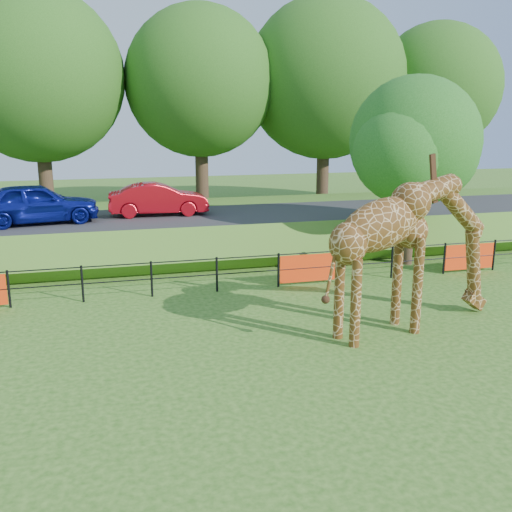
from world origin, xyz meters
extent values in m
plane|color=#2A5816|center=(0.00, 0.00, 0.00)|extent=(90.00, 90.00, 0.00)
cube|color=#2A5816|center=(0.00, 15.50, 0.65)|extent=(40.00, 9.00, 1.30)
cube|color=#2B2B2D|center=(0.00, 14.00, 1.36)|extent=(40.00, 5.00, 0.12)
imported|color=#111B91|center=(-5.69, 13.72, 2.18)|extent=(4.73, 2.52, 1.53)
imported|color=#B80D18|center=(-1.09, 14.51, 2.07)|extent=(4.00, 1.51, 1.31)
imported|color=black|center=(4.44, 8.77, 0.71)|extent=(0.57, 0.43, 1.42)
cylinder|color=#342317|center=(7.50, 9.60, 1.60)|extent=(0.36, 0.36, 3.20)
sphere|color=#1C5818|center=(7.50, 9.60, 4.46)|extent=(4.60, 4.60, 4.60)
sphere|color=#1C5818|center=(8.65, 10.29, 4.00)|extent=(3.45, 3.45, 3.45)
sphere|color=#1C5818|center=(6.58, 8.91, 4.12)|extent=(3.22, 3.22, 3.22)
cylinder|color=#342317|center=(-6.00, 22.00, 2.50)|extent=(0.70, 0.70, 5.00)
sphere|color=#204D14|center=(-6.00, 22.00, 7.31)|extent=(8.40, 8.40, 8.40)
cylinder|color=#342317|center=(2.00, 22.00, 2.50)|extent=(0.70, 0.70, 5.00)
sphere|color=#204D14|center=(2.00, 22.00, 7.14)|extent=(7.80, 7.80, 7.80)
cylinder|color=#342317|center=(9.00, 22.00, 2.50)|extent=(0.70, 0.70, 5.00)
sphere|color=#204D14|center=(9.00, 22.00, 7.42)|extent=(8.80, 8.80, 8.80)
cylinder|color=#342317|center=(16.00, 22.00, 2.50)|extent=(0.70, 0.70, 5.00)
sphere|color=#204D14|center=(16.00, 22.00, 7.04)|extent=(7.40, 7.40, 7.40)
camera|label=1|loc=(-3.27, -8.75, 5.22)|focal=40.00mm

